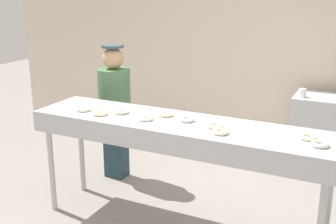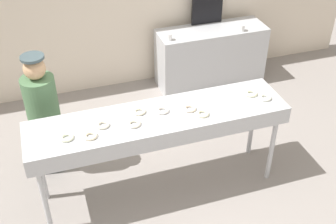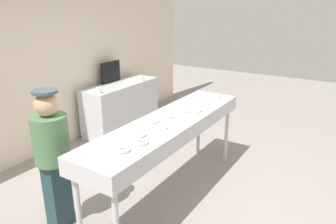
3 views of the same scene
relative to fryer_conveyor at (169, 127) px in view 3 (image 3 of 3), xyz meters
The scene contains 18 objects.
ground_plane 0.94m from the fryer_conveyor, ahead, with size 16.00×16.00×0.00m, color gray.
back_wall 2.56m from the fryer_conveyor, 90.00° to the left, with size 8.00×0.12×3.30m, color beige.
fryer_conveyor is the anchor object (origin of this frame).
sugar_donut_0 1.20m from the fryer_conveyor, ahead, with size 0.14×0.14×0.03m, color white.
sugar_donut_1 0.60m from the fryer_conveyor, behind, with size 0.14×0.14×0.03m, color silver.
sugar_donut_2 0.47m from the fryer_conveyor, 17.73° to the right, with size 0.14×0.14×0.03m, color #F9F3C8.
sugar_donut_3 0.32m from the fryer_conveyor, 163.41° to the right, with size 0.14×0.14×0.03m, color white.
sugar_donut_4 1.09m from the fryer_conveyor, ahead, with size 0.14×0.14×0.03m, color #F1F1C3.
sugar_donut_5 0.36m from the fryer_conveyor, ahead, with size 0.14×0.14×0.03m, color #F9E2C5.
sugar_donut_6 0.75m from the fryer_conveyor, 169.22° to the right, with size 0.14×0.14×0.03m, color #FBEAC2.
sugar_donut_7 0.96m from the fryer_conveyor, behind, with size 0.14×0.14×0.03m, color #EAEFCC.
sugar_donut_8 0.14m from the fryer_conveyor, 38.57° to the left, with size 0.14×0.14×0.03m, color silver.
sugar_donut_9 0.24m from the fryer_conveyor, 149.70° to the left, with size 0.14×0.14×0.03m, color #F7EDC8.
worker_baker 1.34m from the fryer_conveyor, 147.87° to the left, with size 0.36×0.36×1.55m.
prep_counter 2.53m from the fryer_conveyor, 53.98° to the left, with size 1.66×0.57×0.91m, color #B7BABF.
paper_cup_0 2.59m from the fryer_conveyor, 44.46° to the left, with size 0.08×0.08×0.10m, color white.
paper_cup_1 2.00m from the fryer_conveyor, 68.61° to the left, with size 0.08×0.08×0.10m, color white.
menu_display 2.68m from the fryer_conveyor, 56.93° to the left, with size 0.49×0.04×0.40m, color black.
Camera 3 is at (-2.97, -1.87, 2.33)m, focal length 33.65 mm.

